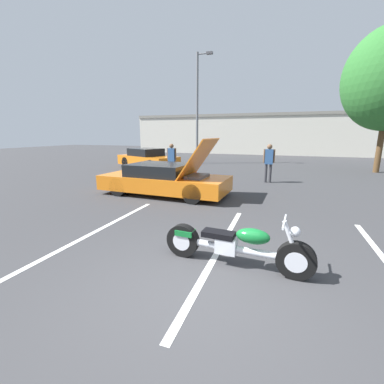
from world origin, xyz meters
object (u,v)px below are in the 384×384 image
(show_car_hood_open, at_px, (165,179))
(spectator_midground, at_px, (269,160))
(light_pole, at_px, (198,105))
(parked_car_left_row, at_px, (147,159))
(motorcycle, at_px, (235,245))
(spectator_near_motorcycle, at_px, (172,157))

(show_car_hood_open, xyz_separation_m, spectator_midground, (3.53, 3.85, 0.49))
(light_pole, relative_size, parked_car_left_row, 1.66)
(parked_car_left_row, bearing_deg, spectator_midground, 4.11)
(light_pole, distance_m, parked_car_left_row, 5.80)
(show_car_hood_open, bearing_deg, spectator_midground, 50.11)
(spectator_midground, bearing_deg, motorcycle, -90.55)
(motorcycle, relative_size, parked_car_left_row, 0.54)
(motorcycle, height_order, parked_car_left_row, parked_car_left_row)
(spectator_near_motorcycle, bearing_deg, show_car_hood_open, -70.15)
(light_pole, distance_m, motorcycle, 16.38)
(light_pole, distance_m, show_car_hood_open, 11.24)
(parked_car_left_row, relative_size, spectator_near_motorcycle, 2.73)
(parked_car_left_row, distance_m, spectator_midground, 8.39)
(show_car_hood_open, distance_m, spectator_near_motorcycle, 3.95)
(spectator_near_motorcycle, bearing_deg, parked_car_left_row, 136.48)
(show_car_hood_open, bearing_deg, parked_car_left_row, 126.33)
(spectator_near_motorcycle, height_order, spectator_midground, spectator_midground)
(motorcycle, bearing_deg, light_pole, 114.40)
(show_car_hood_open, xyz_separation_m, parked_car_left_row, (-4.39, 6.59, 0.04))
(show_car_hood_open, distance_m, spectator_midground, 5.25)
(motorcycle, bearing_deg, show_car_hood_open, 131.45)
(light_pole, height_order, spectator_midground, light_pole)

